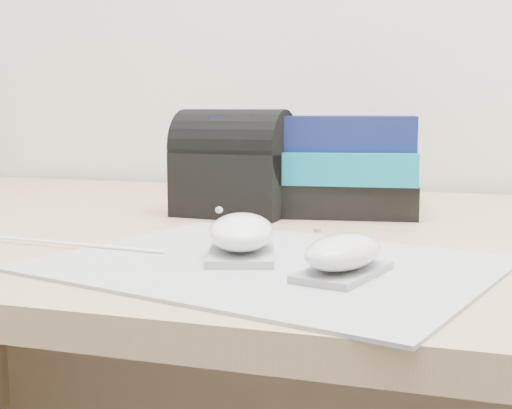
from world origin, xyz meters
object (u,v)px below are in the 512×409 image
(mouse_front, at_px, (343,255))
(pouch, at_px, (234,164))
(desk, at_px, (349,397))
(mouse_rear, at_px, (241,235))
(book_stack, at_px, (318,163))

(mouse_front, relative_size, pouch, 0.70)
(mouse_front, bearing_deg, desk, 98.60)
(desk, relative_size, mouse_rear, 13.06)
(pouch, bearing_deg, desk, 1.61)
(mouse_rear, distance_m, book_stack, 0.36)
(book_stack, bearing_deg, mouse_front, -74.28)
(desk, height_order, book_stack, book_stack)
(desk, xyz_separation_m, mouse_rear, (-0.06, -0.27, 0.26))
(desk, distance_m, mouse_rear, 0.38)
(book_stack, height_order, pouch, pouch)
(desk, bearing_deg, mouse_front, -81.40)
(book_stack, distance_m, pouch, 0.13)
(desk, height_order, mouse_rear, mouse_rear)
(desk, distance_m, book_stack, 0.32)
(mouse_rear, height_order, mouse_front, mouse_rear)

